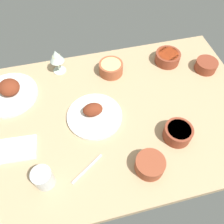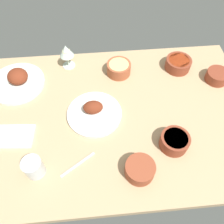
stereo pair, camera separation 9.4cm
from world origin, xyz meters
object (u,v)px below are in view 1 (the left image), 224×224
wine_glass (56,57)px  plate_near_viewer (9,92)px  bowl_pasta (206,65)px  bowl_soup (178,133)px  bowl_sauce (168,57)px  water_tumbler (43,178)px  folded_napkin (15,149)px  bowl_onions (150,165)px  spoon_loose (87,169)px  bowl_potatoes (111,68)px  plate_far_side (94,114)px

wine_glass → plate_near_viewer: bearing=-157.2°
bowl_pasta → bowl_soup: 48.37cm
bowl_sauce → water_tumbler: (-72.76, -53.60, 1.20)cm
plate_near_viewer → folded_napkin: plate_near_viewer is taller
bowl_onions → wine_glass: (-29.56, 65.21, 6.55)cm
bowl_onions → folded_napkin: bearing=158.1°
plate_near_viewer → spoon_loose: (31.12, -48.49, -1.96)cm
bowl_onions → spoon_loose: bowl_onions is taller
bowl_pasta → folded_napkin: size_ratio=0.65×
plate_near_viewer → spoon_loose: plate_near_viewer is taller
plate_near_viewer → bowl_potatoes: (53.84, 3.11, 1.12)cm
wine_glass → plate_far_side: bearing=-70.0°
water_tumbler → plate_far_side: bearing=46.4°
bowl_onions → water_tumbler: (-42.08, 4.31, 1.09)cm
plate_near_viewer → bowl_potatoes: 53.94cm
bowl_soup → folded_napkin: size_ratio=0.70×
spoon_loose → plate_near_viewer: bearing=89.2°
spoon_loose → bowl_soup: bearing=-25.9°
bowl_pasta → bowl_onions: 68.07cm
bowl_sauce → spoon_loose: size_ratio=0.82×
bowl_soup → bowl_onions: size_ratio=1.03×
water_tumbler → folded_napkin: size_ratio=0.50×
plate_far_side → bowl_soup: bearing=-30.1°
bowl_potatoes → spoon_loose: bowl_potatoes is taller
bowl_onions → bowl_sauce: bowl_onions is taller
bowl_sauce → bowl_pasta: bearing=-30.3°
bowl_sauce → wine_glass: (-60.24, 7.29, 6.65)cm
bowl_potatoes → bowl_pasta: bearing=-11.0°
wine_glass → bowl_soup: bearing=-49.4°
spoon_loose → water_tumbler: bearing=150.6°
bowl_pasta → water_tumbler: size_ratio=1.31×
bowl_sauce → water_tumbler: water_tumbler is taller
bowl_soup → water_tumbler: (-58.94, -6.78, 0.99)cm
bowl_soup → bowl_pasta: bearing=48.2°
plate_near_viewer → bowl_sauce: plate_near_viewer is taller
wine_glass → spoon_loose: bearing=-85.6°
plate_far_side → spoon_loose: 26.44cm
bowl_soup → water_tumbler: bearing=-173.4°
bowl_potatoes → spoon_loose: bearing=-113.8°
bowl_sauce → water_tumbler: size_ratio=1.54×
bowl_soup → bowl_onions: 20.18cm
spoon_loose → bowl_onions: bearing=-46.0°
wine_glass → folded_napkin: size_ratio=0.78×
bowl_pasta → spoon_loose: bowl_pasta is taller
bowl_sauce → bowl_onions: bearing=-117.9°
plate_near_viewer → wine_glass: 29.79cm
wine_glass → water_tumbler: (-12.52, -60.89, -5.46)cm
plate_far_side → bowl_onions: bearing=-61.1°
plate_far_side → folded_napkin: plate_far_side is taller
bowl_pasta → bowl_onions: (-49.07, -47.18, 0.36)cm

